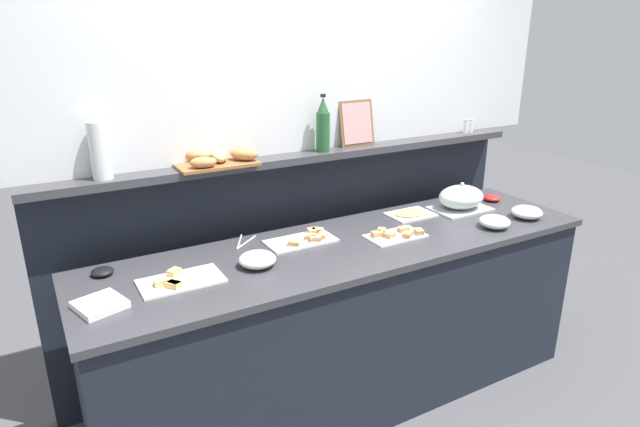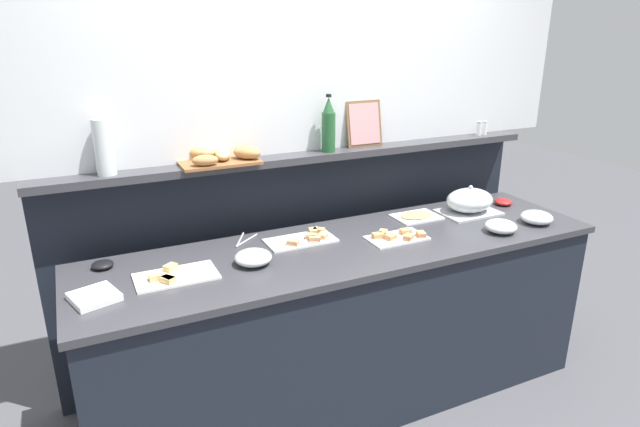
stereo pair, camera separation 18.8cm
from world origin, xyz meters
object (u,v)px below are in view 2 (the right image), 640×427
at_px(sandwich_platter_rear, 305,239).
at_px(framed_picture, 364,124).
at_px(glass_bowl_large, 253,258).
at_px(water_carafe, 104,147).
at_px(sandwich_platter_side, 397,237).
at_px(condiment_bowl_teal, 503,202).
at_px(sandwich_platter_front, 174,276).
at_px(cold_cuts_platter, 416,216).
at_px(glass_bowl_small, 537,218).
at_px(serving_cloche, 469,201).
at_px(pepper_shaker, 484,128).
at_px(serving_tongs, 243,240).
at_px(napkin_stack, 94,297).
at_px(salt_shaker, 479,128).
at_px(glass_bowl_medium, 501,227).
at_px(bread_basket, 218,156).
at_px(condiment_bowl_red, 102,265).
at_px(wine_bottle_green, 328,126).

distance_m(sandwich_platter_rear, framed_picture, 0.81).
bearing_deg(glass_bowl_large, water_carafe, 138.92).
xyz_separation_m(sandwich_platter_rear, framed_picture, (0.54, 0.36, 0.49)).
distance_m(sandwich_platter_side, condiment_bowl_teal, 0.91).
relative_size(sandwich_platter_side, sandwich_platter_front, 0.87).
relative_size(cold_cuts_platter, glass_bowl_small, 1.49).
distance_m(sandwich_platter_side, serving_cloche, 0.62).
bearing_deg(sandwich_platter_rear, pepper_shaker, 12.78).
bearing_deg(glass_bowl_small, framed_picture, 137.45).
relative_size(serving_tongs, napkin_stack, 0.99).
height_order(sandwich_platter_front, glass_bowl_small, glass_bowl_small).
xyz_separation_m(sandwich_platter_rear, salt_shaker, (1.36, 0.32, 0.41)).
height_order(glass_bowl_large, glass_bowl_medium, glass_bowl_large).
bearing_deg(glass_bowl_medium, bread_basket, 153.60).
relative_size(sandwich_platter_front, framed_picture, 1.36).
distance_m(serving_tongs, framed_picture, 0.99).
xyz_separation_m(sandwich_platter_side, glass_bowl_medium, (0.55, -0.15, 0.02)).
distance_m(cold_cuts_platter, framed_picture, 0.61).
relative_size(glass_bowl_small, framed_picture, 0.67).
relative_size(glass_bowl_large, bread_basket, 0.40).
xyz_separation_m(cold_cuts_platter, condiment_bowl_teal, (0.62, -0.04, 0.01)).
xyz_separation_m(glass_bowl_large, salt_shaker, (1.69, 0.48, 0.39)).
relative_size(condiment_bowl_red, water_carafe, 0.37).
distance_m(pepper_shaker, bread_basket, 1.74).
distance_m(sandwich_platter_side, cold_cuts_platter, 0.36).
relative_size(cold_cuts_platter, bread_basket, 0.61).
bearing_deg(glass_bowl_small, sandwich_platter_rear, 166.09).
distance_m(sandwich_platter_front, sandwich_platter_rear, 0.71).
bearing_deg(glass_bowl_small, sandwich_platter_front, 175.15).
relative_size(sandwich_platter_side, glass_bowl_small, 1.76).
bearing_deg(salt_shaker, napkin_stack, -167.49).
xyz_separation_m(pepper_shaker, framed_picture, (-0.87, 0.04, 0.09)).
bearing_deg(serving_tongs, wine_bottle_green, 17.65).
height_order(glass_bowl_medium, bread_basket, bread_basket).
relative_size(napkin_stack, pepper_shaker, 1.95).
height_order(napkin_stack, salt_shaker, salt_shaker).
relative_size(sandwich_platter_front, napkin_stack, 2.08).
distance_m(sandwich_platter_rear, glass_bowl_large, 0.37).
xyz_separation_m(sandwich_platter_front, glass_bowl_large, (0.36, -0.01, 0.02)).
height_order(sandwich_platter_front, serving_tongs, sandwich_platter_front).
relative_size(sandwich_platter_front, condiment_bowl_red, 3.65).
distance_m(salt_shaker, pepper_shaker, 0.04).
distance_m(glass_bowl_large, glass_bowl_medium, 1.33).
xyz_separation_m(serving_tongs, framed_picture, (0.83, 0.23, 0.50)).
relative_size(sandwich_platter_rear, napkin_stack, 2.08).
height_order(sandwich_platter_side, napkin_stack, sandwich_platter_side).
bearing_deg(water_carafe, sandwich_platter_rear, -19.98).
bearing_deg(wine_bottle_green, salt_shaker, 0.38).
height_order(cold_cuts_platter, wine_bottle_green, wine_bottle_green).
height_order(glass_bowl_large, condiment_bowl_red, glass_bowl_large).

